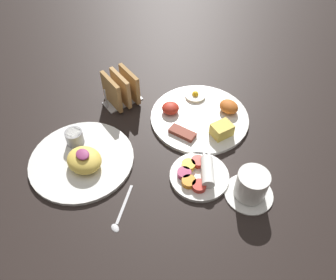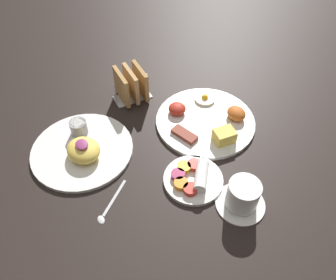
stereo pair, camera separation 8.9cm
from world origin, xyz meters
name	(u,v)px [view 1 (the left image)]	position (x,y,z in m)	size (l,w,h in m)	color
ground_plane	(153,143)	(0.00, 0.00, 0.00)	(3.00, 3.00, 0.00)	black
plate_breakfast	(201,117)	(0.00, 0.17, 0.01)	(0.29, 0.29, 0.05)	white
plate_condiments	(199,174)	(0.17, 0.03, 0.01)	(0.15, 0.15, 0.04)	white
plate_foreground	(82,158)	(-0.06, -0.19, 0.01)	(0.28, 0.28, 0.06)	white
toast_rack	(121,89)	(-0.20, 0.02, 0.05)	(0.10, 0.12, 0.10)	#B7B7BC
coffee_cup	(251,186)	(0.28, 0.10, 0.04)	(0.12, 0.12, 0.08)	white
teaspoon	(120,215)	(0.14, -0.19, 0.00)	(0.09, 0.10, 0.01)	silver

